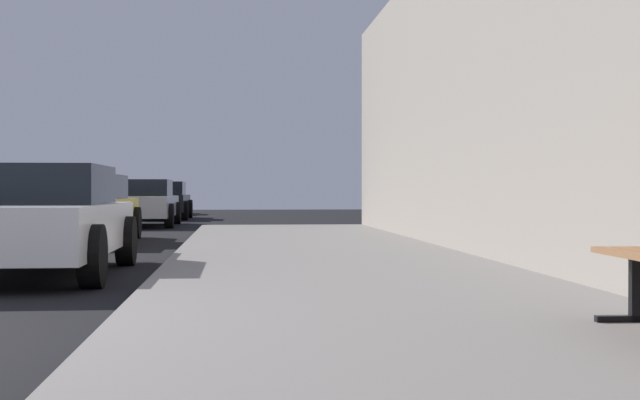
% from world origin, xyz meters
% --- Properties ---
extents(sidewalk, '(4.00, 32.00, 0.15)m').
position_xyz_m(sidewalk, '(4.00, 0.00, 0.07)').
color(sidewalk, gray).
rests_on(sidewalk, ground_plane).
extents(car_white, '(2.01, 4.30, 1.27)m').
position_xyz_m(car_white, '(0.50, 4.81, 0.65)').
color(car_white, white).
rests_on(car_white, ground_plane).
extents(car_yellow, '(2.03, 4.15, 1.27)m').
position_xyz_m(car_yellow, '(-0.13, 11.48, 0.65)').
color(car_yellow, yellow).
rests_on(car_yellow, ground_plane).
extents(car_silver, '(1.96, 4.58, 1.27)m').
position_xyz_m(car_silver, '(0.23, 19.22, 0.65)').
color(car_silver, '#B7B7BF').
rests_on(car_silver, ground_plane).
extents(car_black, '(2.03, 4.38, 1.27)m').
position_xyz_m(car_black, '(0.23, 25.23, 0.65)').
color(car_black, black).
rests_on(car_black, ground_plane).
extents(car_red, '(2.05, 4.33, 1.27)m').
position_xyz_m(car_red, '(-0.48, 31.71, 0.65)').
color(car_red, red).
rests_on(car_red, ground_plane).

